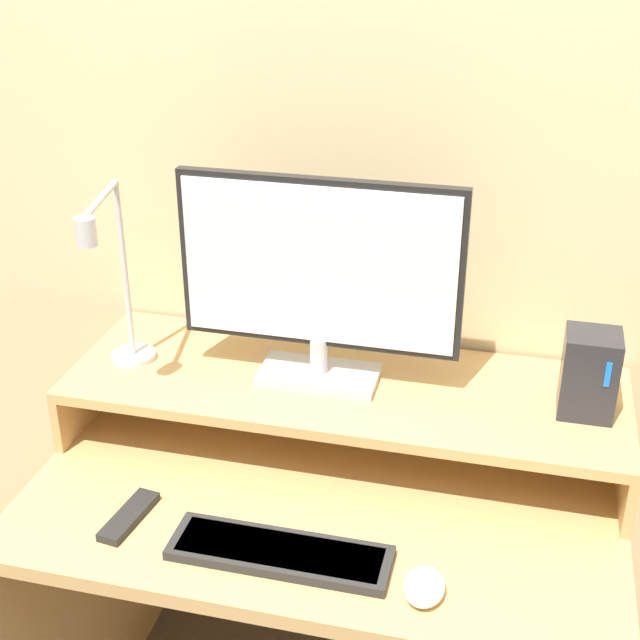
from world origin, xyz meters
The scene contains 9 objects.
wall_back centered at (0.00, 0.73, 1.25)m, with size 6.00×0.05×2.50m.
desk centered at (0.00, 0.35, 0.51)m, with size 1.11×0.70×0.73m.
monitor_shelf centered at (0.00, 0.51, 0.85)m, with size 1.11×0.38×0.14m.
monitor centered at (-0.05, 0.50, 1.10)m, with size 0.55×0.12×0.42m.
desk_lamp centered at (-0.44, 0.43, 1.06)m, with size 0.10×0.26×0.39m.
router_dock centered at (0.46, 0.50, 0.95)m, with size 0.10×0.10×0.16m.
keyboard centered at (-0.03, 0.13, 0.74)m, with size 0.38×0.11×0.02m.
mouse centered at (0.22, 0.10, 0.75)m, with size 0.07×0.09×0.03m.
remote_control centered at (-0.32, 0.16, 0.74)m, with size 0.06×0.15×0.02m.
Camera 1 is at (0.32, -1.00, 1.78)m, focal length 50.00 mm.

